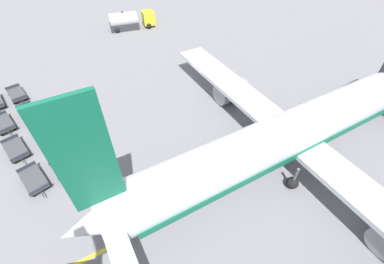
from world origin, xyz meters
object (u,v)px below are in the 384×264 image
(fuel_tanker_primary, at_px, (129,21))
(baggage_dolly_row_near_col_b, at_px, (4,124))
(baggage_dolly_row_near_col_c, at_px, (16,149))
(baggage_dolly_row_mid_a_col_a, at_px, (17,94))
(baggage_dolly_row_mid_a_col_c, at_px, (44,135))
(baggage_dolly_row_mid_a_col_b, at_px, (29,113))
(airplane, at_px, (302,128))
(baggage_dolly_row_near_col_d, at_px, (34,180))
(baggage_dolly_row_mid_a_col_d, at_px, (62,165))

(fuel_tanker_primary, distance_m, baggage_dolly_row_near_col_b, 27.32)
(baggage_dolly_row_near_col_c, distance_m, baggage_dolly_row_mid_a_col_a, 9.75)
(fuel_tanker_primary, relative_size, baggage_dolly_row_near_col_b, 2.02)
(baggage_dolly_row_near_col_b, bearing_deg, baggage_dolly_row_mid_a_col_c, 40.77)
(fuel_tanker_primary, xyz_separation_m, baggage_dolly_row_near_col_b, (18.36, -20.21, -0.78))
(fuel_tanker_primary, relative_size, baggage_dolly_row_mid_a_col_b, 2.02)
(fuel_tanker_primary, xyz_separation_m, baggage_dolly_row_mid_a_col_a, (13.26, -18.68, -0.78))
(airplane, distance_m, baggage_dolly_row_mid_a_col_b, 27.88)
(fuel_tanker_primary, bearing_deg, baggage_dolly_row_mid_a_col_c, -36.95)
(baggage_dolly_row_mid_a_col_b, height_order, baggage_dolly_row_mid_a_col_c, same)
(baggage_dolly_row_near_col_c, distance_m, baggage_dolly_row_mid_a_col_c, 2.63)
(airplane, distance_m, baggage_dolly_row_near_col_d, 23.25)
(baggage_dolly_row_near_col_b, height_order, baggage_dolly_row_mid_a_col_d, same)
(baggage_dolly_row_near_col_b, distance_m, baggage_dolly_row_mid_a_col_b, 2.53)
(baggage_dolly_row_near_col_b, relative_size, baggage_dolly_row_near_col_c, 1.00)
(baggage_dolly_row_near_col_b, bearing_deg, baggage_dolly_row_near_col_c, 10.69)
(fuel_tanker_primary, height_order, baggage_dolly_row_mid_a_col_d, fuel_tanker_primary)
(airplane, height_order, baggage_dolly_row_near_col_b, airplane)
(baggage_dolly_row_near_col_c, distance_m, baggage_dolly_row_mid_a_col_d, 5.30)
(baggage_dolly_row_near_col_b, distance_m, baggage_dolly_row_mid_a_col_d, 9.68)
(baggage_dolly_row_mid_a_col_a, height_order, baggage_dolly_row_mid_a_col_b, same)
(baggage_dolly_row_near_col_c, bearing_deg, baggage_dolly_row_mid_a_col_c, 104.62)
(baggage_dolly_row_mid_a_col_a, height_order, baggage_dolly_row_mid_a_col_c, same)
(airplane, xyz_separation_m, baggage_dolly_row_near_col_c, (-12.74, -22.71, -2.58))
(airplane, bearing_deg, baggage_dolly_row_mid_a_col_b, -130.42)
(baggage_dolly_row_near_col_d, bearing_deg, airplane, 69.30)
(airplane, xyz_separation_m, baggage_dolly_row_near_col_d, (-8.17, -21.61, -2.58))
(baggage_dolly_row_mid_a_col_d, bearing_deg, baggage_dolly_row_near_col_b, -153.84)
(airplane, relative_size, baggage_dolly_row_mid_a_col_d, 10.17)
(baggage_dolly_row_near_col_d, relative_size, baggage_dolly_row_mid_a_col_a, 1.00)
(fuel_tanker_primary, height_order, baggage_dolly_row_near_col_d, fuel_tanker_primary)
(baggage_dolly_row_near_col_d, relative_size, baggage_dolly_row_mid_a_col_b, 1.00)
(baggage_dolly_row_mid_a_col_a, distance_m, baggage_dolly_row_mid_a_col_c, 9.26)
(baggage_dolly_row_near_col_b, relative_size, baggage_dolly_row_mid_a_col_b, 1.00)
(fuel_tanker_primary, bearing_deg, baggage_dolly_row_mid_a_col_d, -30.51)
(baggage_dolly_row_near_col_d, height_order, baggage_dolly_row_mid_a_col_a, same)
(baggage_dolly_row_mid_a_col_a, relative_size, baggage_dolly_row_mid_a_col_b, 1.00)
(fuel_tanker_primary, height_order, baggage_dolly_row_mid_a_col_c, fuel_tanker_primary)
(baggage_dolly_row_mid_a_col_a, bearing_deg, fuel_tanker_primary, 125.36)
(fuel_tanker_primary, bearing_deg, baggage_dolly_row_near_col_c, -40.06)
(baggage_dolly_row_near_col_c, height_order, baggage_dolly_row_mid_a_col_b, same)
(fuel_tanker_primary, relative_size, baggage_dolly_row_mid_a_col_d, 2.02)
(fuel_tanker_primary, relative_size, baggage_dolly_row_near_col_c, 2.02)
(airplane, xyz_separation_m, baggage_dolly_row_near_col_b, (-17.37, -23.59, -2.58))
(baggage_dolly_row_mid_a_col_d, bearing_deg, baggage_dolly_row_near_col_d, -77.55)
(airplane, bearing_deg, baggage_dolly_row_near_col_d, -110.70)
(fuel_tanker_primary, distance_m, baggage_dolly_row_mid_a_col_c, 27.95)
(fuel_tanker_primary, distance_m, baggage_dolly_row_mid_a_col_b, 25.11)
(baggage_dolly_row_near_col_d, xyz_separation_m, baggage_dolly_row_mid_a_col_d, (-0.51, 2.29, 0.00))
(fuel_tanker_primary, xyz_separation_m, baggage_dolly_row_near_col_d, (27.56, -18.23, -0.78))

